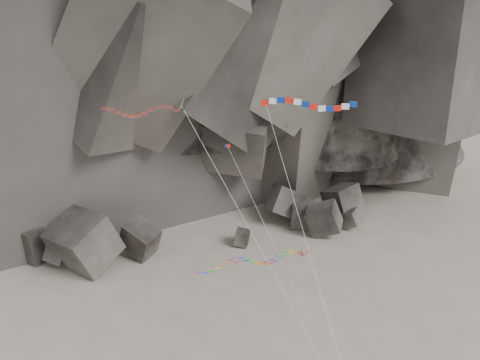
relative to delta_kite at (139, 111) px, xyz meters
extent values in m
cube|color=#47423F|center=(16.01, 26.62, -28.05)|extent=(3.44, 3.31, 2.86)
cube|color=#47423F|center=(-12.35, 26.26, -27.33)|extent=(5.28, 5.17, 5.26)
cube|color=#47423F|center=(-0.41, 25.52, -26.88)|extent=(6.96, 7.50, 6.91)
cube|color=#47423F|center=(28.12, 31.34, -27.13)|extent=(5.43, 5.06, 4.84)
cube|color=#47423F|center=(-16.96, 28.94, -26.28)|extent=(7.14, 7.75, 6.95)
cube|color=#47423F|center=(-19.37, 30.96, -27.49)|extent=(7.12, 7.79, 6.64)
cube|color=#47423F|center=(25.89, 33.70, -26.80)|extent=(7.27, 6.45, 7.79)
cube|color=#47423F|center=(30.24, 26.95, -27.01)|extent=(7.53, 6.05, 6.56)
cube|color=#47423F|center=(-8.69, 23.95, -25.87)|extent=(12.26, 11.91, 9.35)
cube|color=#47423F|center=(35.69, 28.83, -27.92)|extent=(4.84, 4.63, 3.92)
cube|color=#47423F|center=(35.92, 32.33, -26.47)|extent=(7.54, 7.68, 7.39)
cylinder|color=silver|center=(10.90, -8.10, -13.60)|extent=(13.78, 16.04, 27.88)
cube|color=red|center=(11.52, -2.88, 0.82)|extent=(0.82, 0.68, 0.47)
cube|color=white|center=(12.21, -3.16, 1.02)|extent=(0.85, 0.69, 0.52)
cube|color=navy|center=(12.90, -3.47, 1.14)|extent=(0.87, 0.70, 0.56)
cube|color=red|center=(13.59, -3.81, 1.16)|extent=(0.87, 0.70, 0.56)
cube|color=white|center=(14.27, -4.16, 1.05)|extent=(0.86, 0.69, 0.53)
cube|color=navy|center=(14.96, -4.49, 0.87)|extent=(0.83, 0.68, 0.48)
cube|color=red|center=(15.65, -4.77, 0.67)|extent=(0.85, 0.69, 0.51)
cube|color=white|center=(16.34, -5.01, 0.52)|extent=(0.87, 0.70, 0.55)
cube|color=navy|center=(17.03, -5.21, 0.48)|extent=(0.88, 0.70, 0.56)
cube|color=red|center=(17.71, -5.37, 0.56)|extent=(0.86, 0.70, 0.54)
cube|color=white|center=(18.40, -5.53, 0.73)|extent=(0.84, 0.69, 0.50)
cube|color=navy|center=(19.09, -5.69, 0.93)|extent=(0.84, 0.69, 0.50)
cylinder|color=silver|center=(14.65, -9.59, -13.36)|extent=(6.28, 13.06, 28.37)
cube|color=#DAC90C|center=(16.52, -2.27, -15.46)|extent=(1.23, 0.69, 0.68)
cube|color=#0CB219|center=(16.52, -2.43, -15.71)|extent=(1.03, 0.52, 0.46)
cylinder|color=silver|center=(17.15, -9.18, -21.50)|extent=(1.28, 13.85, 12.10)
cube|color=red|center=(7.63, -4.44, -2.65)|extent=(0.48, 0.15, 0.31)
cube|color=navy|center=(7.47, -4.44, -2.65)|extent=(0.18, 0.08, 0.32)
cylinder|color=silver|center=(12.70, -10.27, -15.09)|extent=(10.17, 11.68, 24.90)
camera|label=1|loc=(-1.36, -50.35, 11.19)|focal=40.00mm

